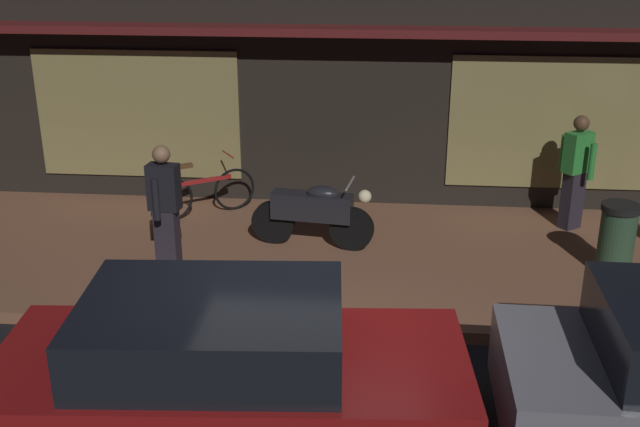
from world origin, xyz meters
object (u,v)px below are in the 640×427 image
Objects in this scene: motorcycle at (314,212)px; bicycle_parked at (203,193)px; person_bystander at (576,170)px; person_photographer at (165,207)px; trash_bin at (617,239)px; parked_car_far at (226,374)px.

bicycle_parked is at bearing 150.22° from motorcycle.
motorcycle is 2.05m from bicycle_parked.
person_bystander is at bearing 15.44° from motorcycle.
person_photographer is 5.66m from trash_bin.
motorcycle is 3.89m from trash_bin.
person_photographer is 0.40× the size of parked_car_far.
person_photographer reaches higher than motorcycle.
person_photographer is at bearing -89.77° from bicycle_parked.
trash_bin is 0.22× the size of parked_car_far.
parked_car_far is at bearing -74.71° from bicycle_parked.
person_photographer and person_bystander have the same top height.
person_bystander is at bearing -0.14° from bicycle_parked.
trash_bin is at bearing -81.55° from person_bystander.
person_bystander reaches higher than motorcycle.
parked_car_far reaches higher than bicycle_parked.
trash_bin is at bearing -15.25° from bicycle_parked.
trash_bin is (5.63, 0.45, -0.41)m from person_photographer.
motorcycle is 2.05m from person_photographer.
trash_bin is 5.55m from parked_car_far.
person_bystander is 6.50m from parked_car_far.
person_photographer is 1.80× the size of trash_bin.
person_photographer is (0.01, -1.98, 0.52)m from bicycle_parked.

